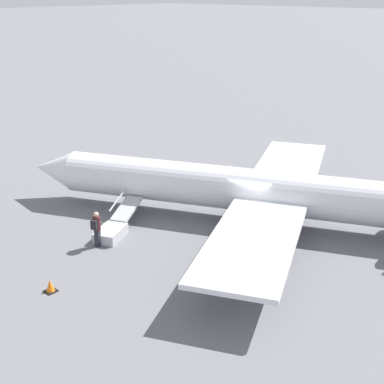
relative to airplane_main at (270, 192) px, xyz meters
name	(u,v)px	position (x,y,z in m)	size (l,w,h in m)	color
ground_plane	(253,221)	(0.73, 0.34, -1.74)	(600.00, 600.00, 0.00)	slate
airplane_main	(270,192)	(0.00, 0.00, 0.00)	(24.61, 19.34, 5.83)	silver
boarding_stairs	(114,228)	(4.87, 6.26, -1.39)	(2.61, 4.06, 1.53)	#B2B2B7
passenger	(97,227)	(4.45, 7.61, -0.74)	(0.46, 0.57, 1.74)	#23232D
traffic_cone_near_stairs	(50,286)	(2.65, 11.42, -1.50)	(0.48, 0.48, 0.52)	black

